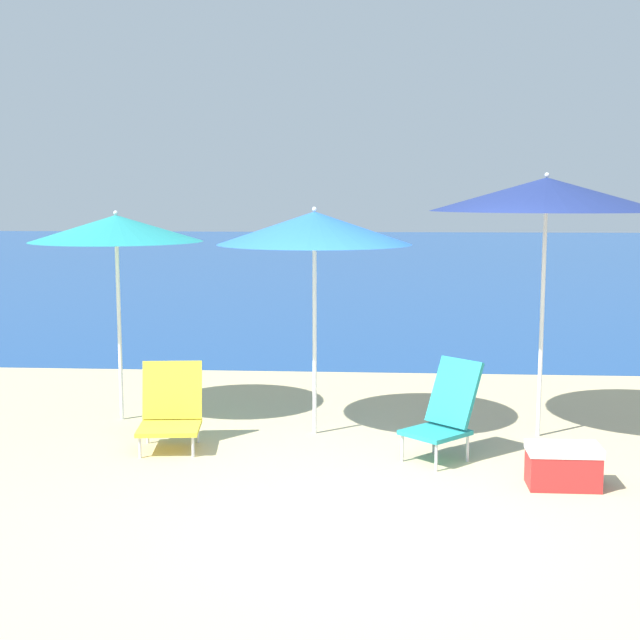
{
  "coord_description": "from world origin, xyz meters",
  "views": [
    {
      "loc": [
        0.07,
        -5.49,
        2.11
      ],
      "look_at": [
        -0.48,
        2.34,
        1.0
      ],
      "focal_mm": 50.0,
      "sensor_mm": 36.0,
      "label": 1
    }
  ],
  "objects_px": {
    "beach_umbrella_teal": "(116,229)",
    "beach_umbrella_blue": "(314,228)",
    "beach_chair_yellow": "(171,409)",
    "beach_chair_teal": "(445,411)",
    "beach_umbrella_navy": "(546,195)",
    "cooler_box": "(563,466)"
  },
  "relations": [
    {
      "from": "beach_umbrella_teal",
      "to": "beach_umbrella_blue",
      "type": "relative_size",
      "value": 0.98
    },
    {
      "from": "beach_umbrella_teal",
      "to": "beach_chair_yellow",
      "type": "xyz_separation_m",
      "value": [
        0.68,
        -0.86,
        -1.48
      ]
    },
    {
      "from": "beach_umbrella_teal",
      "to": "beach_chair_teal",
      "type": "distance_m",
      "value": 3.44
    },
    {
      "from": "beach_umbrella_navy",
      "to": "beach_chair_teal",
      "type": "distance_m",
      "value": 2.06
    },
    {
      "from": "beach_chair_yellow",
      "to": "cooler_box",
      "type": "xyz_separation_m",
      "value": [
        3.09,
        -0.86,
        -0.16
      ]
    },
    {
      "from": "beach_umbrella_navy",
      "to": "beach_chair_teal",
      "type": "xyz_separation_m",
      "value": [
        -0.87,
        -0.74,
        -1.72
      ]
    },
    {
      "from": "beach_umbrella_blue",
      "to": "beach_chair_teal",
      "type": "xyz_separation_m",
      "value": [
        1.1,
        -0.69,
        -1.43
      ]
    },
    {
      "from": "beach_umbrella_teal",
      "to": "beach_chair_teal",
      "type": "relative_size",
      "value": 2.47
    },
    {
      "from": "beach_chair_yellow",
      "to": "cooler_box",
      "type": "relative_size",
      "value": 1.34
    },
    {
      "from": "beach_umbrella_navy",
      "to": "beach_chair_yellow",
      "type": "relative_size",
      "value": 3.27
    },
    {
      "from": "beach_umbrella_teal",
      "to": "beach_umbrella_blue",
      "type": "height_order",
      "value": "beach_umbrella_blue"
    },
    {
      "from": "beach_umbrella_teal",
      "to": "beach_chair_teal",
      "type": "bearing_deg",
      "value": -19.81
    },
    {
      "from": "beach_umbrella_navy",
      "to": "beach_chair_yellow",
      "type": "xyz_separation_m",
      "value": [
        -3.15,
        -0.54,
        -1.79
      ]
    },
    {
      "from": "beach_umbrella_navy",
      "to": "beach_chair_teal",
      "type": "height_order",
      "value": "beach_umbrella_navy"
    },
    {
      "from": "beach_umbrella_teal",
      "to": "beach_chair_yellow",
      "type": "distance_m",
      "value": 1.84
    },
    {
      "from": "beach_umbrella_teal",
      "to": "beach_umbrella_blue",
      "type": "distance_m",
      "value": 1.89
    },
    {
      "from": "beach_umbrella_navy",
      "to": "beach_chair_yellow",
      "type": "bearing_deg",
      "value": -170.28
    },
    {
      "from": "beach_umbrella_navy",
      "to": "beach_chair_teal",
      "type": "relative_size",
      "value": 2.89
    },
    {
      "from": "cooler_box",
      "to": "beach_chair_yellow",
      "type": "bearing_deg",
      "value": 164.47
    },
    {
      "from": "beach_umbrella_blue",
      "to": "beach_chair_yellow",
      "type": "relative_size",
      "value": 2.85
    },
    {
      "from": "beach_umbrella_navy",
      "to": "beach_umbrella_blue",
      "type": "relative_size",
      "value": 1.14
    },
    {
      "from": "beach_umbrella_blue",
      "to": "cooler_box",
      "type": "xyz_separation_m",
      "value": [
        1.91,
        -1.35,
        -1.66
      ]
    }
  ]
}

